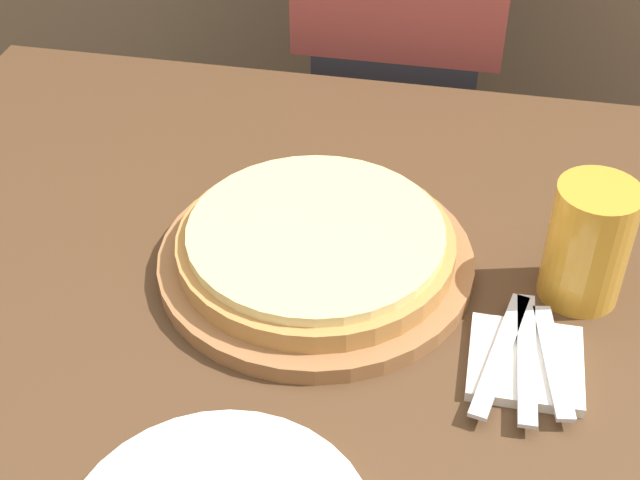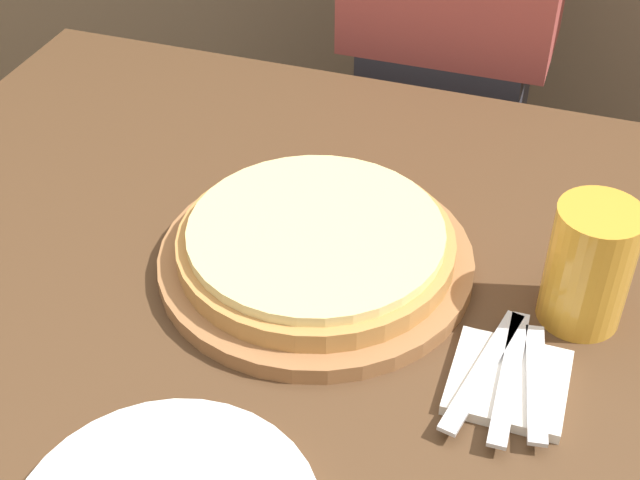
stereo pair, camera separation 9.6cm
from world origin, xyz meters
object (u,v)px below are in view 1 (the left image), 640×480
(pizza_on_board, at_px, (320,250))
(dinner_knife, at_px, (527,357))
(beer_glass, at_px, (589,239))
(diner_person, at_px, (399,76))
(fork, at_px, (501,353))
(spoon, at_px, (553,360))

(pizza_on_board, relative_size, dinner_knife, 1.99)
(beer_glass, relative_size, diner_person, 0.10)
(dinner_knife, distance_m, diner_person, 0.77)
(pizza_on_board, height_order, dinner_knife, pizza_on_board)
(pizza_on_board, height_order, fork, pizza_on_board)
(diner_person, bearing_deg, beer_glass, -66.47)
(pizza_on_board, bearing_deg, dinner_knife, -25.15)
(pizza_on_board, bearing_deg, fork, -27.84)
(dinner_knife, bearing_deg, diner_person, 106.24)
(pizza_on_board, relative_size, diner_person, 0.26)
(diner_person, bearing_deg, pizza_on_board, -91.23)
(dinner_knife, bearing_deg, beer_glass, 66.60)
(beer_glass, relative_size, fork, 0.78)
(beer_glass, distance_m, diner_person, 0.68)
(pizza_on_board, relative_size, fork, 1.99)
(fork, height_order, spoon, same)
(fork, xyz_separation_m, dinner_knife, (0.02, 0.00, 0.00))
(beer_glass, xyz_separation_m, diner_person, (-0.26, 0.61, -0.17))
(fork, xyz_separation_m, spoon, (0.05, 0.00, 0.00))
(beer_glass, xyz_separation_m, spoon, (-0.03, -0.12, -0.06))
(fork, distance_m, spoon, 0.05)
(pizza_on_board, distance_m, spoon, 0.27)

